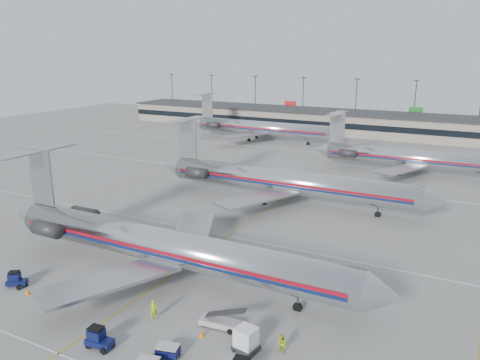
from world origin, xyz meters
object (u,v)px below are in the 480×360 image
Objects in this scene: tug_center at (98,339)px; belt_loader at (221,321)px; uld_container at (246,339)px; jet_second_row at (282,181)px; jet_foreground at (164,245)px.

tug_center is 10.29m from belt_loader.
uld_container is at bearing 19.66° from tug_center.
jet_foreground is at bearing -92.38° from jet_second_row.
jet_foreground is 13.39m from tug_center.
jet_foreground is 29.74m from jet_second_row.
tug_center is at bearing -145.41° from uld_container.
jet_foreground is at bearing 96.11° from tug_center.
jet_foreground is at bearing 159.77° from uld_container.
jet_foreground is 15.80m from uld_container.
belt_loader is (-3.43, 1.89, -0.43)m from uld_container.
tug_center is (2.75, -12.81, -2.77)m from jet_foreground.
belt_loader is at bearing 160.08° from uld_container.
uld_container is (13.61, -7.60, -2.57)m from jet_foreground.
uld_container is at bearing -71.65° from jet_second_row.
jet_foreground is 22.06× the size of uld_container.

